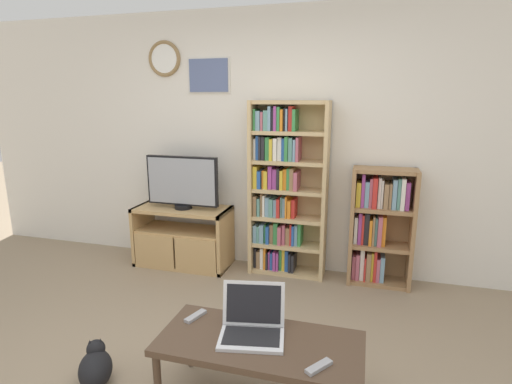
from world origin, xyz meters
name	(u,v)px	position (x,y,z in m)	size (l,w,h in m)	color
wall_back	(269,142)	(-0.01, 2.13, 1.31)	(6.91, 0.09, 2.60)	silver
tv_stand	(183,236)	(-0.87, 1.83, 0.32)	(1.00, 0.45, 0.63)	tan
television	(182,182)	(-0.84, 1.82, 0.91)	(0.77, 0.18, 0.55)	black
bookshelf_tall	(283,190)	(0.18, 1.96, 0.86)	(0.75, 0.28, 1.73)	tan
bookshelf_short	(378,226)	(1.11, 1.96, 0.57)	(0.58, 0.28, 1.12)	#9E754C
coffee_table	(260,347)	(0.45, 0.11, 0.38)	(1.15, 0.51, 0.42)	#4C3828
laptop	(252,323)	(0.39, 0.16, 0.49)	(0.41, 0.37, 0.28)	silver
remote_near_laptop	(319,367)	(0.80, -0.04, 0.43)	(0.13, 0.15, 0.02)	#99999E
remote_far_from_laptop	(196,316)	(0.01, 0.23, 0.43)	(0.09, 0.17, 0.02)	#99999E
cat	(96,367)	(-0.58, 0.00, 0.11)	(0.45, 0.46, 0.27)	black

